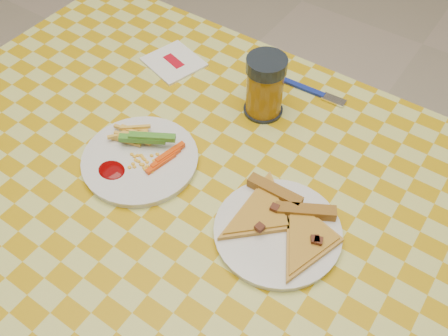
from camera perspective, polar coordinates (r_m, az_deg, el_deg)
The scene contains 8 objects.
table at distance 0.96m, azimuth -2.48°, elevation -5.25°, with size 1.28×0.88×0.76m.
plate_left at distance 0.95m, azimuth -9.54°, elevation 0.86°, with size 0.21×0.21×0.01m, color silver.
plate_right at distance 0.85m, azimuth 6.13°, elevation -7.32°, with size 0.21×0.21×0.01m, color silver.
fries_veggies at distance 0.95m, azimuth -9.51°, elevation 2.26°, with size 0.16×0.15×0.04m.
pizza_slices at distance 0.85m, azimuth 6.81°, elevation -6.13°, with size 0.25×0.23×0.02m.
drink_glass at distance 1.00m, azimuth 4.70°, elevation 9.24°, with size 0.08×0.08×0.13m.
napkin at distance 1.16m, azimuth -5.77°, elevation 11.96°, with size 0.14×0.14×0.01m.
fork at distance 1.10m, azimuth 9.97°, elevation 8.69°, with size 0.16×0.02×0.01m.
Camera 1 is at (0.34, -0.43, 1.48)m, focal length 40.00 mm.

